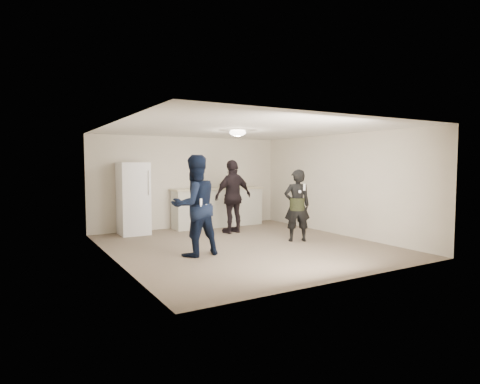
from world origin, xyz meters
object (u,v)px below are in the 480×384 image
spectator (233,196)px  counter (218,208)px  fridge (133,199)px  man (195,206)px  shaker (202,185)px  woman (297,205)px

spectator → counter: bearing=-106.1°
fridge → man: (0.37, -2.93, 0.07)m
shaker → woman: woman is taller
man → spectator: 2.64m
woman → spectator: spectator is taller
shaker → spectator: size_ratio=0.09×
man → woman: man is taller
counter → spectator: size_ratio=1.39×
man → spectator: man is taller
woman → spectator: size_ratio=0.88×
counter → man: size_ratio=1.34×
fridge → shaker: (1.98, 0.21, 0.28)m
fridge → man: 2.95m
fridge → spectator: spectator is taller
shaker → spectator: (0.27, -1.29, -0.24)m
counter → man: bearing=-124.2°
woman → man: bearing=28.0°
man → fridge: bearing=-88.1°
counter → woman: woman is taller
man → spectator: bearing=-140.8°
fridge → shaker: size_ratio=10.59×
counter → shaker: size_ratio=15.29×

